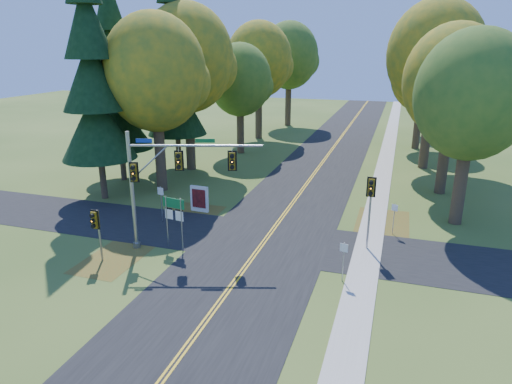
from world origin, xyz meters
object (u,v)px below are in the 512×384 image
(traffic_mast, at_px, (164,175))
(east_signal_pole, at_px, (371,195))
(route_sign_cluster, at_px, (174,212))
(info_kiosk, at_px, (199,199))

(traffic_mast, distance_m, east_signal_pole, 11.85)
(east_signal_pole, xyz_separation_m, route_sign_cluster, (-10.91, -3.15, -1.17))
(traffic_mast, height_order, east_signal_pole, traffic_mast)
(route_sign_cluster, xyz_separation_m, info_kiosk, (-1.24, 6.19, -1.30))
(traffic_mast, distance_m, route_sign_cluster, 2.30)
(traffic_mast, relative_size, info_kiosk, 3.89)
(east_signal_pole, bearing_deg, route_sign_cluster, -162.42)
(traffic_mast, xyz_separation_m, info_kiosk, (-0.81, 6.32, -3.56))
(route_sign_cluster, distance_m, info_kiosk, 6.45)
(traffic_mast, height_order, route_sign_cluster, traffic_mast)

